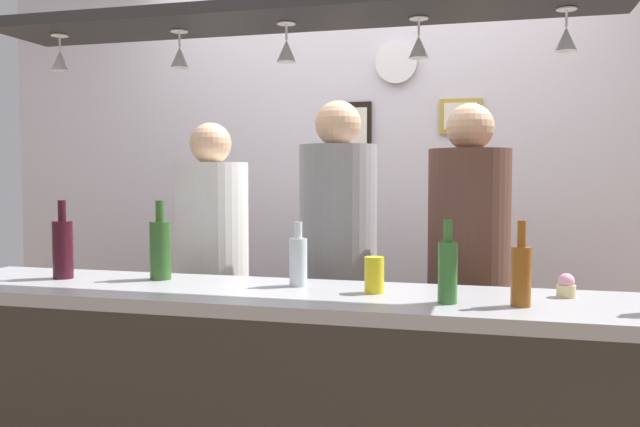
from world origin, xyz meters
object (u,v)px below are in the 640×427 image
(person_left_white_patterned_shirt, at_px, (212,263))
(wall_clock, at_px, (396,63))
(bottle_soda_clear, at_px, (298,260))
(person_right_brown_shirt, at_px, (468,264))
(drink_can, at_px, (374,275))
(cupcake, at_px, (566,286))
(picture_frame_upper_small, at_px, (460,116))
(bottle_champagne_green, at_px, (160,248))
(bottle_beer_green_import, at_px, (448,270))
(bottle_wine_dark_red, at_px, (63,248))
(picture_frame_crest, at_px, (355,126))
(person_middle_grey_shirt, at_px, (338,256))
(bottle_beer_amber_tall, at_px, (521,273))

(person_left_white_patterned_shirt, distance_m, wall_clock, 1.44)
(bottle_soda_clear, bearing_deg, person_right_brown_shirt, 45.04)
(drink_can, relative_size, cupcake, 1.56)
(bottle_soda_clear, bearing_deg, person_left_white_patterned_shirt, 135.84)
(person_left_white_patterned_shirt, distance_m, cupcake, 1.60)
(picture_frame_upper_small, bearing_deg, bottle_champagne_green, -129.05)
(bottle_champagne_green, xyz_separation_m, bottle_beer_green_import, (1.09, -0.20, -0.01))
(bottle_wine_dark_red, height_order, drink_can, bottle_wine_dark_red)
(picture_frame_crest, bearing_deg, bottle_wine_dark_red, -122.15)
(wall_clock, bearing_deg, picture_frame_crest, 178.41)
(bottle_champagne_green, relative_size, cupcake, 3.85)
(bottle_champagne_green, distance_m, drink_can, 0.84)
(person_middle_grey_shirt, distance_m, picture_frame_crest, 0.96)
(person_right_brown_shirt, distance_m, bottle_wine_dark_red, 1.63)
(person_left_white_patterned_shirt, height_order, person_right_brown_shirt, person_right_brown_shirt)
(bottle_beer_amber_tall, relative_size, picture_frame_crest, 1.00)
(bottle_beer_green_import, bearing_deg, wall_clock, 104.31)
(bottle_wine_dark_red, relative_size, bottle_beer_green_import, 1.15)
(person_middle_grey_shirt, xyz_separation_m, wall_clock, (0.15, 0.72, 0.95))
(bottle_beer_amber_tall, xyz_separation_m, drink_can, (-0.47, 0.11, -0.04))
(bottle_beer_green_import, xyz_separation_m, cupcake, (0.37, 0.20, -0.07))
(person_right_brown_shirt, relative_size, bottle_beer_amber_tall, 6.48)
(person_left_white_patterned_shirt, xyz_separation_m, bottle_beer_green_import, (1.13, -0.76, 0.12))
(bottle_beer_green_import, distance_m, picture_frame_crest, 1.70)
(person_left_white_patterned_shirt, distance_m, picture_frame_crest, 1.12)
(bottle_beer_amber_tall, xyz_separation_m, picture_frame_crest, (-0.82, 1.48, 0.56))
(person_middle_grey_shirt, distance_m, bottle_beer_green_import, 0.93)
(drink_can, bearing_deg, bottle_beer_amber_tall, -13.73)
(bottle_soda_clear, distance_m, picture_frame_crest, 1.42)
(bottle_wine_dark_red, bearing_deg, wall_clock, 51.44)
(drink_can, height_order, picture_frame_crest, picture_frame_crest)
(bottle_beer_green_import, bearing_deg, bottle_beer_amber_tall, 1.73)
(cupcake, height_order, picture_frame_upper_small, picture_frame_upper_small)
(bottle_beer_green_import, height_order, picture_frame_crest, picture_frame_crest)
(bottle_soda_clear, bearing_deg, picture_frame_crest, 92.90)
(person_right_brown_shirt, relative_size, cupcake, 21.60)
(cupcake, bearing_deg, picture_frame_crest, 126.95)
(person_left_white_patterned_shirt, bearing_deg, picture_frame_crest, 54.11)
(wall_clock, bearing_deg, person_middle_grey_shirt, -101.66)
(picture_frame_crest, height_order, picture_frame_upper_small, picture_frame_upper_small)
(person_middle_grey_shirt, bearing_deg, person_right_brown_shirt, 0.00)
(bottle_beer_amber_tall, distance_m, bottle_champagne_green, 1.32)
(bottle_wine_dark_red, height_order, cupcake, bottle_wine_dark_red)
(picture_frame_crest, bearing_deg, drink_can, -75.54)
(bottle_beer_green_import, xyz_separation_m, drink_can, (-0.25, 0.12, -0.04))
(picture_frame_crest, xyz_separation_m, picture_frame_upper_small, (0.56, 0.00, 0.04))
(person_left_white_patterned_shirt, xyz_separation_m, picture_frame_crest, (0.52, 0.72, 0.67))
(person_right_brown_shirt, xyz_separation_m, bottle_soda_clear, (-0.57, -0.57, 0.07))
(bottle_soda_clear, xyz_separation_m, drink_can, (0.29, -0.07, -0.03))
(person_middle_grey_shirt, bearing_deg, wall_clock, 78.34)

